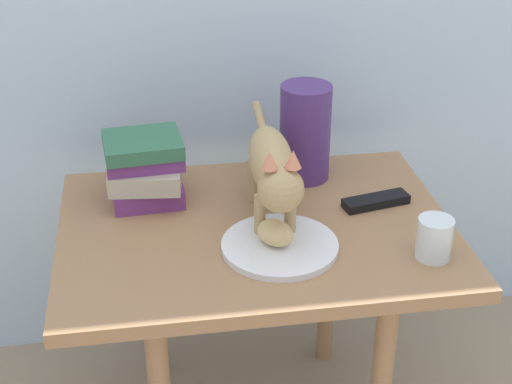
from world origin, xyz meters
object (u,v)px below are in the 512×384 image
(side_table, at_px, (256,256))
(candle_jar, at_px, (434,240))
(bread_roll, at_px, (275,233))
(green_vase, at_px, (305,132))
(tv_remote, at_px, (376,201))
(cat, at_px, (273,167))
(plate, at_px, (280,246))
(book_stack, at_px, (145,169))

(side_table, distance_m, candle_jar, 0.38)
(bread_roll, xyz_separation_m, green_vase, (0.12, 0.30, 0.07))
(tv_remote, bearing_deg, candle_jar, -88.72)
(cat, distance_m, tv_remote, 0.27)
(green_vase, relative_size, tv_remote, 1.51)
(side_table, relative_size, candle_jar, 9.71)
(candle_jar, bearing_deg, green_vase, 115.22)
(plate, bearing_deg, bread_roll, 179.61)
(bread_roll, relative_size, cat, 0.17)
(bread_roll, xyz_separation_m, candle_jar, (0.30, -0.07, -0.00))
(cat, bearing_deg, plate, -91.21)
(side_table, relative_size, bread_roll, 10.32)
(side_table, bearing_deg, candle_jar, -28.02)
(side_table, distance_m, plate, 0.13)
(book_stack, xyz_separation_m, green_vase, (0.37, 0.05, 0.04))
(side_table, height_order, plate, plate)
(cat, bearing_deg, tv_remote, 9.71)
(cat, height_order, candle_jar, cat)
(bread_roll, bearing_deg, candle_jar, -13.91)
(plate, xyz_separation_m, green_vase, (0.11, 0.30, 0.11))
(side_table, relative_size, tv_remote, 5.50)
(green_vase, distance_m, candle_jar, 0.42)
(cat, bearing_deg, side_table, -175.19)
(plate, height_order, book_stack, book_stack)
(cat, xyz_separation_m, book_stack, (-0.26, 0.15, -0.06))
(tv_remote, bearing_deg, side_table, 177.52)
(side_table, xyz_separation_m, plate, (0.03, -0.10, 0.09))
(green_vase, xyz_separation_m, candle_jar, (0.18, -0.38, -0.08))
(cat, xyz_separation_m, green_vase, (0.11, 0.20, -0.02))
(book_stack, relative_size, candle_jar, 2.09)
(plate, xyz_separation_m, tv_remote, (0.24, 0.14, 0.00))
(bread_roll, xyz_separation_m, cat, (0.01, 0.10, 0.09))
(cat, bearing_deg, candle_jar, -31.22)
(tv_remote, bearing_deg, cat, 178.14)
(side_table, distance_m, tv_remote, 0.29)
(plate, relative_size, tv_remote, 1.57)
(cat, height_order, green_vase, cat)
(bread_roll, height_order, cat, cat)
(side_table, height_order, bread_roll, bread_roll)
(plate, bearing_deg, tv_remote, 30.37)
(plate, xyz_separation_m, cat, (0.00, 0.10, 0.13))
(bread_roll, distance_m, tv_remote, 0.29)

